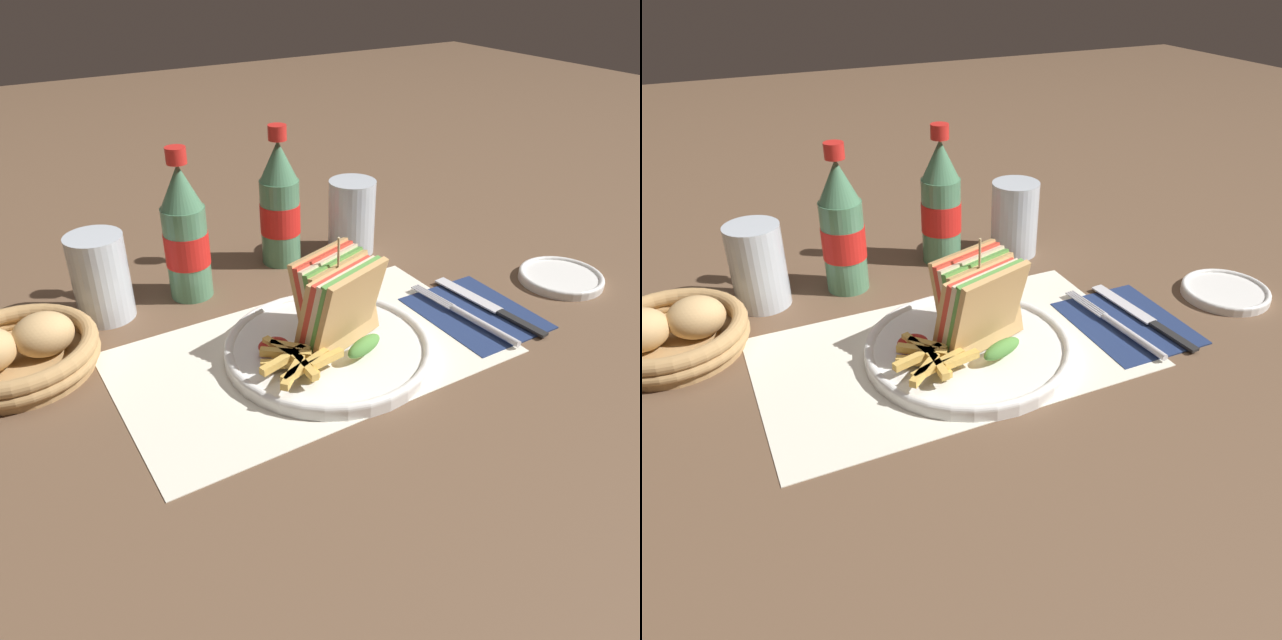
{
  "view_description": "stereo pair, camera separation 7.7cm",
  "coord_description": "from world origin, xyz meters",
  "views": [
    {
      "loc": [
        -0.33,
        -0.53,
        0.45
      ],
      "look_at": [
        0.02,
        0.03,
        0.04
      ],
      "focal_mm": 35.0,
      "sensor_mm": 36.0,
      "label": 1
    },
    {
      "loc": [
        -0.26,
        -0.57,
        0.45
      ],
      "look_at": [
        0.02,
        0.03,
        0.04
      ],
      "focal_mm": 35.0,
      "sensor_mm": 36.0,
      "label": 2
    }
  ],
  "objects": [
    {
      "name": "ground_plane",
      "position": [
        0.0,
        0.0,
        0.0
      ],
      "size": [
        4.0,
        4.0,
        0.0
      ],
      "primitive_type": "plane",
      "color": "brown"
    },
    {
      "name": "bread_basket",
      "position": [
        -0.32,
        0.18,
        0.03
      ],
      "size": [
        0.19,
        0.19,
        0.07
      ],
      "color": "#AD8451",
      "rests_on": "ground_plane"
    },
    {
      "name": "fork",
      "position": [
        0.22,
        -0.03,
        0.01
      ],
      "size": [
        0.03,
        0.19,
        0.01
      ],
      "rotation": [
        0.0,
        0.0,
        0.08
      ],
      "color": "silver",
      "rests_on": "napkin"
    },
    {
      "name": "coke_bottle_far",
      "position": [
        0.09,
        0.28,
        0.09
      ],
      "size": [
        0.06,
        0.06,
        0.22
      ],
      "color": "#4C7F5B",
      "rests_on": "ground_plane"
    },
    {
      "name": "fries_pile",
      "position": [
        -0.04,
        -0.01,
        0.03
      ],
      "size": [
        0.1,
        0.1,
        0.02
      ],
      "color": "gold",
      "rests_on": "plate_main"
    },
    {
      "name": "plate_main",
      "position": [
        0.02,
        0.01,
        0.01
      ],
      "size": [
        0.26,
        0.26,
        0.02
      ],
      "color": "white",
      "rests_on": "ground_plane"
    },
    {
      "name": "napkin",
      "position": [
        0.24,
        -0.01,
        0.0
      ],
      "size": [
        0.14,
        0.17,
        0.0
      ],
      "color": "navy",
      "rests_on": "ground_plane"
    },
    {
      "name": "coke_bottle_near",
      "position": [
        -0.07,
        0.25,
        0.09
      ],
      "size": [
        0.06,
        0.06,
        0.22
      ],
      "color": "#4C7F5B",
      "rests_on": "ground_plane"
    },
    {
      "name": "knife",
      "position": [
        0.27,
        -0.01,
        0.01
      ],
      "size": [
        0.03,
        0.19,
        0.0
      ],
      "rotation": [
        0.0,
        0.0,
        0.08
      ],
      "color": "black",
      "rests_on": "napkin"
    },
    {
      "name": "side_saucer",
      "position": [
        0.42,
        -0.01,
        0.01
      ],
      "size": [
        0.12,
        0.12,
        0.01
      ],
      "color": "white",
      "rests_on": "ground_plane"
    },
    {
      "name": "glass_far",
      "position": [
        -0.19,
        0.25,
        0.05
      ],
      "size": [
        0.08,
        0.08,
        0.12
      ],
      "color": "silver",
      "rests_on": "ground_plane"
    },
    {
      "name": "club_sandwich",
      "position": [
        0.03,
        0.01,
        0.07
      ],
      "size": [
        0.13,
        0.12,
        0.14
      ],
      "color": "tan",
      "rests_on": "plate_main"
    },
    {
      "name": "placemat",
      "position": [
        0.0,
        0.03,
        0.0
      ],
      "size": [
        0.48,
        0.28,
        0.0
      ],
      "color": "silver",
      "rests_on": "ground_plane"
    },
    {
      "name": "ketchup_blob",
      "position": [
        -0.05,
        0.03,
        0.03
      ],
      "size": [
        0.04,
        0.03,
        0.01
      ],
      "color": "maroon",
      "rests_on": "plate_main"
    },
    {
      "name": "glass_near",
      "position": [
        0.21,
        0.25,
        0.05
      ],
      "size": [
        0.08,
        0.08,
        0.12
      ],
      "color": "silver",
      "rests_on": "ground_plane"
    }
  ]
}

